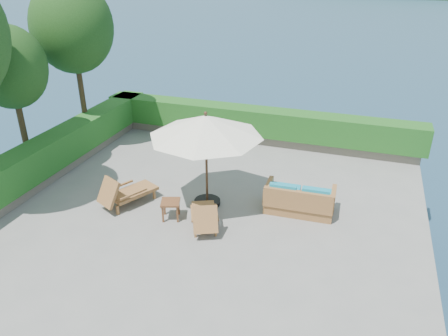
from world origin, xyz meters
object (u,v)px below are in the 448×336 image
(lounge_right, at_px, (204,216))
(side_table, at_px, (170,204))
(wicker_loveseat, at_px, (299,201))
(lounge_left, at_px, (125,192))
(patio_umbrella, at_px, (206,127))

(lounge_right, height_order, side_table, lounge_right)
(side_table, relative_size, wicker_loveseat, 0.33)
(lounge_left, distance_m, wicker_loveseat, 5.01)
(lounge_left, distance_m, lounge_right, 2.63)
(lounge_right, xyz_separation_m, side_table, (-1.05, 0.13, 0.07))
(patio_umbrella, relative_size, lounge_left, 1.99)
(lounge_left, bearing_deg, patio_umbrella, 46.23)
(lounge_left, xyz_separation_m, side_table, (1.56, -0.25, 0.03))
(lounge_left, distance_m, side_table, 1.58)
(lounge_right, relative_size, wicker_loveseat, 0.84)
(lounge_left, xyz_separation_m, wicker_loveseat, (4.86, 1.20, -0.04))
(wicker_loveseat, bearing_deg, patio_umbrella, -173.22)
(patio_umbrella, distance_m, wicker_loveseat, 3.35)
(lounge_left, relative_size, wicker_loveseat, 0.93)
(side_table, bearing_deg, wicker_loveseat, 23.84)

